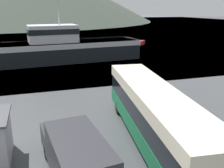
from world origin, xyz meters
TOP-DOWN VIEW (x-y plane):
  - water_surface at (0.00, 139.28)m, footprint 240.00×240.00m
  - tour_bus at (-2.07, 8.03)m, footprint 3.83×13.02m
  - delivery_van at (-6.89, 6.00)m, footprint 2.73×6.49m
  - fishing_boat at (-3.88, 33.31)m, footprint 21.59×7.52m
  - small_boat at (11.79, 44.27)m, footprint 5.98×6.43m

SIDE VIEW (x-z plane):
  - water_surface at x=0.00m, z-range 0.00..0.00m
  - small_boat at x=11.79m, z-range 0.00..0.85m
  - delivery_van at x=-6.89m, z-range 0.07..2.49m
  - tour_bus at x=-2.07m, z-range 0.21..3.48m
  - fishing_boat at x=-3.88m, z-range -3.78..7.90m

